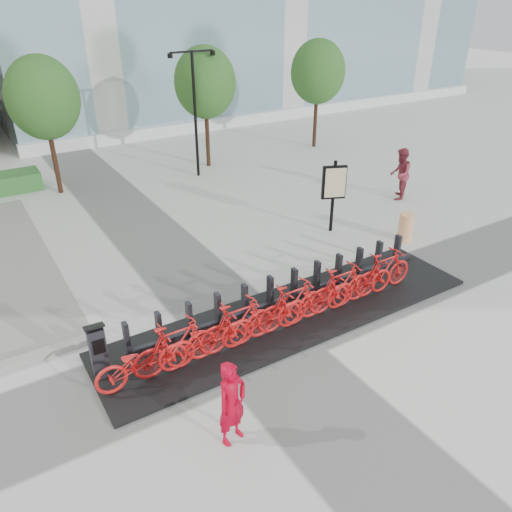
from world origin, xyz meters
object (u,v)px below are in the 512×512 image
kiosk (98,351)px  construction_barrel (406,227)px  pedestrian (400,174)px  map_sign (334,185)px  bike_0 (142,361)px  worker_red (232,403)px

kiosk → construction_barrel: bearing=11.3°
kiosk → construction_barrel: size_ratio=1.44×
construction_barrel → pedestrian: bearing=47.6°
kiosk → map_sign: 9.08m
bike_0 → pedestrian: 12.73m
kiosk → pedestrian: pedestrian is taller
bike_0 → worker_red: size_ratio=1.16×
pedestrian → construction_barrel: bearing=8.3°
bike_0 → pedestrian: bearing=-68.6°
kiosk → worker_red: worker_red is taller
bike_0 → pedestrian: size_ratio=1.00×
kiosk → worker_red: (1.48, -2.76, 0.14)m
construction_barrel → map_sign: size_ratio=0.37×
kiosk → construction_barrel: kiosk is taller
worker_red → kiosk: bearing=101.2°
worker_red → map_sign: size_ratio=0.70×
construction_barrel → map_sign: 2.60m
worker_red → construction_barrel: worker_red is taller
bike_0 → kiosk: size_ratio=1.51×
kiosk → pedestrian: size_ratio=0.66×
kiosk → worker_red: bearing=-58.0°
bike_0 → construction_barrel: (9.38, 1.94, -0.14)m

